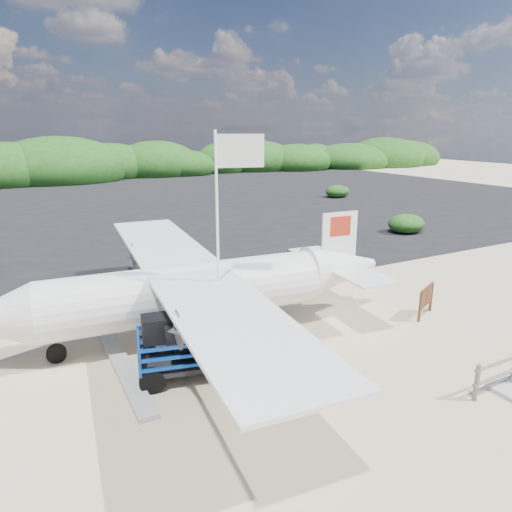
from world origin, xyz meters
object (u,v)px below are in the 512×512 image
Objects in this scene: crew_a at (182,290)px; aircraft_large at (307,199)px; signboard at (424,316)px; crew_c at (290,267)px; baggage_cart at (193,375)px; crew_b at (221,299)px; flagpole at (220,358)px.

aircraft_large is at bearing -123.07° from crew_a.
signboard is 8.96m from crew_a.
crew_c reaches higher than signboard.
aircraft_large reaches higher than crew_a.
crew_c is (5.33, 1.03, -0.15)m from crew_a.
crew_c is (6.53, 5.29, 0.79)m from baggage_cart.
crew_c is at bearing 89.89° from signboard.
baggage_cart is 3.67m from crew_b.
crew_a is 29.49m from aircraft_large.
crew_b is 5.03m from crew_c.
crew_b is at bearing 65.33° from flagpole.
flagpole is 7.27m from crew_c.
flagpole reaches higher than crew_a.
crew_c is 25.28m from aircraft_large.
baggage_cart is 1.21m from flagpole.
crew_b is (2.14, 2.84, 0.91)m from baggage_cart.
crew_b reaches higher than crew_c.
crew_b is 29.92m from aircraft_large.
crew_b is at bearing 132.26° from signboard.
flagpole reaches higher than crew_b.
aircraft_large is (19.23, 22.91, -0.91)m from crew_b.
crew_a is 1.19× the size of crew_c.
crew_a is at bearing 87.50° from baggage_cart.
crew_b is at bearing 133.63° from crew_a.
aircraft_large is at bearing 40.07° from signboard.
crew_a reaches higher than crew_b.
flagpole is at bearing 56.30° from aircraft_large.
flagpole is 32.36m from aircraft_large.
crew_a reaches higher than signboard.
aircraft_large reaches higher than crew_b.
crew_b is at bearing 55.11° from aircraft_large.
baggage_cart is at bearing 75.52° from crew_b.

